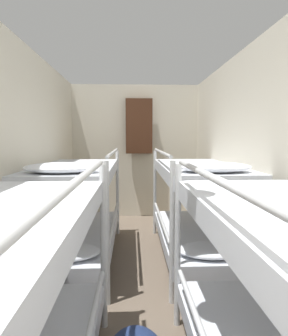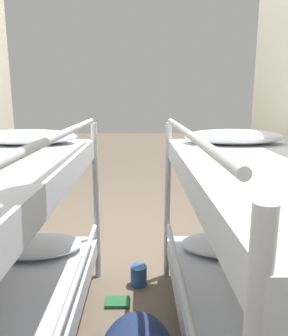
{
  "view_description": "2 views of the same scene",
  "coord_description": "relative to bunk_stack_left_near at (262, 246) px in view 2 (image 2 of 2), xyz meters",
  "views": [
    {
      "loc": [
        -0.06,
        0.33,
        1.36
      ],
      "look_at": [
        0.09,
        4.0,
        0.99
      ],
      "focal_mm": 32.0,
      "sensor_mm": 36.0,
      "label": 1
    },
    {
      "loc": [
        -0.06,
        2.88,
        1.35
      ],
      "look_at": [
        -0.09,
        0.23,
        0.78
      ],
      "focal_mm": 35.0,
      "sensor_mm": 36.0,
      "label": 2
    }
  ],
  "objects": [
    {
      "name": "tin_can",
      "position": [
        0.61,
        -0.71,
        -0.57
      ],
      "size": [
        0.12,
        0.12,
        0.15
      ],
      "color": "#2D569E",
      "rests_on": "ground_plane"
    },
    {
      "name": "bunk_stack_left_near",
      "position": [
        0.0,
        0.0,
        0.0
      ],
      "size": [
        0.82,
        1.85,
        1.22
      ],
      "color": "silver",
      "rests_on": "ground_plane"
    },
    {
      "name": "floor_book",
      "position": [
        0.75,
        -0.48,
        -0.63
      ],
      "size": [
        0.16,
        0.12,
        0.02
      ],
      "color": "#236638",
      "rests_on": "ground_plane"
    },
    {
      "name": "ground_plane",
      "position": [
        0.66,
        -1.4,
        -0.64
      ],
      "size": [
        20.0,
        20.0,
        0.0
      ],
      "primitive_type": "plane",
      "color": "#6B5B4C"
    }
  ]
}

